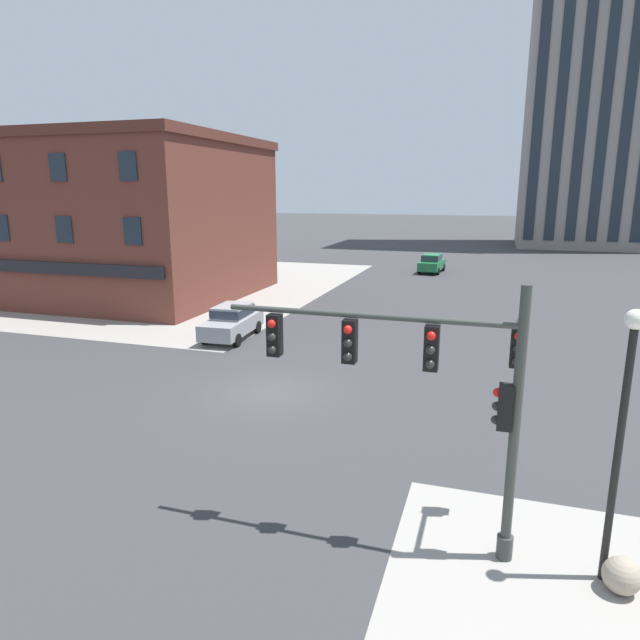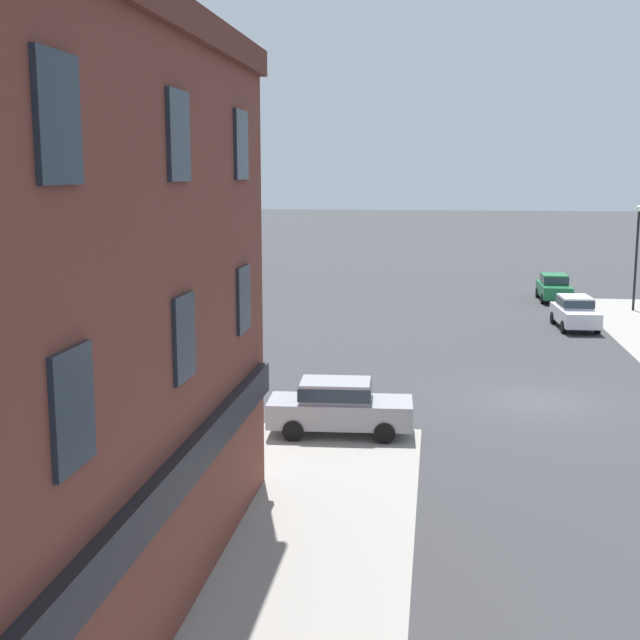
# 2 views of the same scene
# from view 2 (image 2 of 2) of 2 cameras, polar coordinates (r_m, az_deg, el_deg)

# --- Properties ---
(ground_plane) EXTENTS (320.00, 320.00, 0.00)m
(ground_plane) POSITION_cam_2_polar(r_m,az_deg,el_deg) (31.05, 14.41, -5.29)
(ground_plane) COLOR #38383A
(street_lamp_corner_far) EXTENTS (0.36, 0.36, 6.14)m
(street_lamp_corner_far) POSITION_cam_2_polar(r_m,az_deg,el_deg) (52.66, 20.53, 4.68)
(street_lamp_corner_far) COLOR black
(street_lamp_corner_far) RESTS_ON ground
(car_main_northbound_near) EXTENTS (4.40, 1.90, 1.68)m
(car_main_northbound_near) POSITION_cam_2_polar(r_m,az_deg,el_deg) (55.45, 15.45, 2.19)
(car_main_northbound_near) COLOR #1E6B3D
(car_main_northbound_near) RESTS_ON ground
(car_main_southbound_near) EXTENTS (4.50, 2.09, 1.68)m
(car_main_southbound_near) POSITION_cam_2_polar(r_m,az_deg,el_deg) (45.78, 16.76, 0.59)
(car_main_southbound_near) COLOR silver
(car_main_southbound_near) RESTS_ON ground
(car_cross_westbound) EXTENTS (2.07, 4.49, 1.68)m
(car_cross_westbound) POSITION_cam_2_polar(r_m,az_deg,el_deg) (26.14, 1.27, -5.73)
(car_cross_westbound) COLOR #99999E
(car_cross_westbound) RESTS_ON ground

